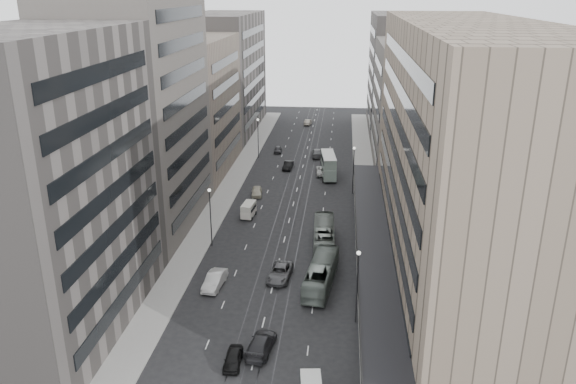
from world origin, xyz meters
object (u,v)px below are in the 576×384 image
at_px(bus_far, 324,236).
at_px(sedan_0, 233,359).
at_px(bus_near, 321,273).
at_px(sedan_2, 280,272).
at_px(sedan_1, 215,280).
at_px(panel_van, 249,210).
at_px(double_decker, 328,165).

relative_size(bus_far, sedan_0, 2.98).
relative_size(bus_near, bus_far, 0.97).
bearing_deg(sedan_0, bus_far, 73.13).
bearing_deg(sedan_0, sedan_2, 80.52).
height_order(sedan_0, sedan_1, sedan_1).
bearing_deg(bus_far, sedan_2, 60.26).
height_order(sedan_0, sedan_2, sedan_2).
relative_size(bus_near, panel_van, 3.00).
distance_m(bus_far, panel_van, 15.23).
height_order(bus_near, sedan_0, bus_near).
distance_m(panel_van, sedan_2, 20.16).
height_order(bus_far, panel_van, bus_far).
bearing_deg(bus_far, double_decker, -91.45).
bearing_deg(sedan_2, bus_near, -8.30).
relative_size(bus_near, double_decker, 1.35).
xyz_separation_m(sedan_0, sedan_1, (-4.97, 14.29, 0.18)).
relative_size(bus_near, sedan_0, 2.90).
distance_m(bus_near, panel_van, 23.49).
distance_m(bus_far, double_decker, 30.16).
height_order(double_decker, sedan_2, double_decker).
bearing_deg(bus_far, bus_near, 88.35).
bearing_deg(sedan_1, sedan_2, 26.06).
relative_size(bus_near, sedan_2, 2.03).
relative_size(panel_van, sedan_0, 0.97).
height_order(bus_far, double_decker, double_decker).
bearing_deg(sedan_2, panel_van, 116.01).
height_order(panel_van, sedan_1, panel_van).
height_order(bus_near, sedan_1, bus_near).
xyz_separation_m(bus_near, panel_van, (-12.07, 20.15, -0.31)).
bearing_deg(bus_far, sedan_1, 42.62).
bearing_deg(bus_near, sedan_0, 71.67).
bearing_deg(panel_van, double_decker, 66.48).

